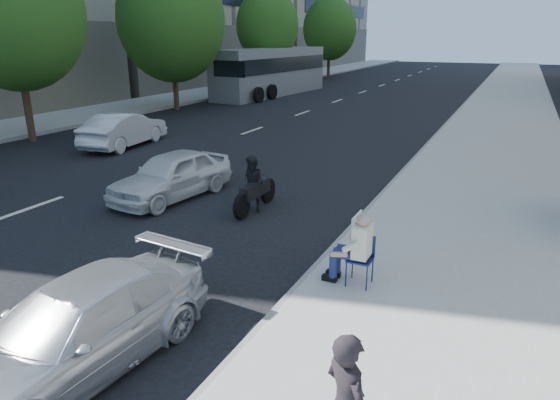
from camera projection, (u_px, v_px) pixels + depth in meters
The scene contains 13 objects.
ground at pixel (199, 297), 8.46m from camera, with size 160.00×160.00×0.00m, color black.
near_sidewalk at pixel (504, 126), 23.98m from camera, with size 5.00×120.00×0.15m, color #9F9C95.
far_sidewalk at pixel (157, 102), 32.39m from camera, with size 4.50×120.00×0.15m, color #9F9C95.
tree_far_b at pixel (12, 10), 19.26m from camera, with size 5.40×5.40×8.24m.
tree_far_c at pixel (171, 20), 27.87m from camera, with size 6.00×6.00×8.47m.
tree_far_d at pixel (267, 26), 38.21m from camera, with size 4.80×4.80×7.65m.
tree_far_e at pixel (330, 29), 50.26m from camera, with size 5.40×5.40×7.89m.
seated_protester at pixel (355, 244), 8.43m from camera, with size 0.83×1.12×1.31m.
parked_sedan at pixel (75, 329), 6.49m from camera, with size 1.65×4.07×1.18m, color silver.
white_sedan_near at pixel (172, 175), 13.43m from camera, with size 1.50×3.74×1.27m, color white.
white_sedan_mid at pixel (124, 130), 19.68m from camera, with size 1.42×4.07×1.34m, color silver.
motorcycle at pixel (254, 187), 12.41m from camera, with size 0.70×2.04×1.42m.
bus at pixel (272, 72), 36.40m from camera, with size 3.59×12.24×3.30m.
Camera 1 is at (4.46, -6.20, 4.24)m, focal length 32.00 mm.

